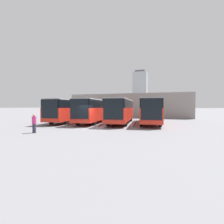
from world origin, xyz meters
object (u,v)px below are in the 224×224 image
(bus_0, at_px, (150,110))
(bus_3, at_px, (71,110))
(bus_1, at_px, (121,110))
(pedestrian, at_px, (34,123))
(bus_2, at_px, (95,110))

(bus_0, relative_size, bus_3, 1.00)
(bus_1, distance_m, pedestrian, 12.22)
(bus_2, relative_size, pedestrian, 7.12)
(bus_0, height_order, bus_3, same)
(pedestrian, bearing_deg, bus_3, 118.21)
(bus_0, distance_m, bus_3, 11.88)
(bus_0, relative_size, pedestrian, 7.12)
(bus_3, bearing_deg, bus_0, 178.03)
(bus_2, bearing_deg, bus_3, -5.59)
(pedestrian, bearing_deg, bus_0, 66.12)
(bus_1, xyz_separation_m, bus_3, (7.89, 0.29, 0.00))
(bus_0, bearing_deg, pedestrian, 45.93)
(bus_1, height_order, pedestrian, bus_1)
(bus_0, relative_size, bus_1, 1.00)
(bus_2, distance_m, pedestrian, 10.98)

